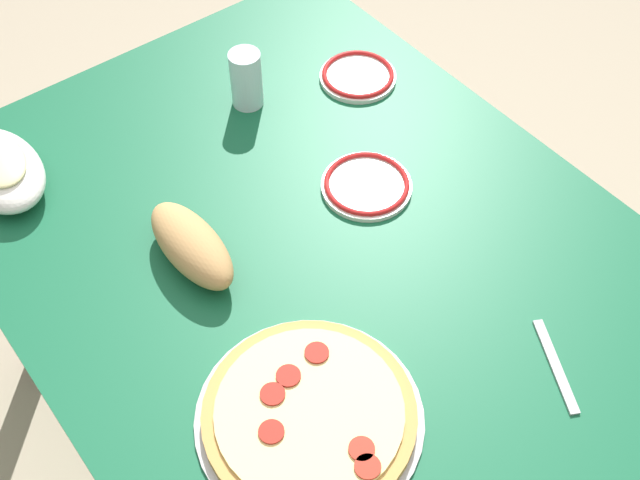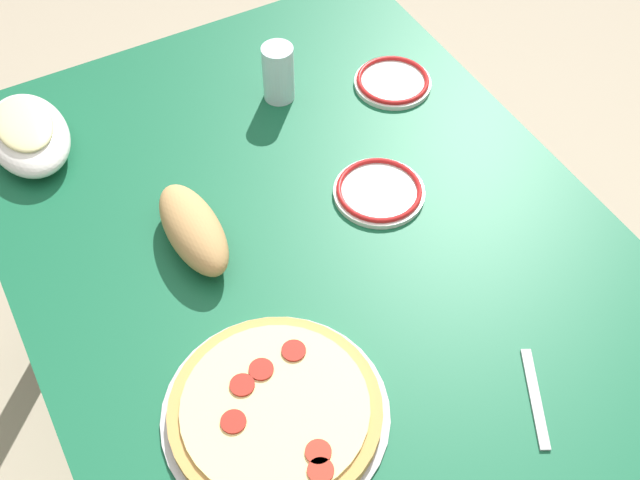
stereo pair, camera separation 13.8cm
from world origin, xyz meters
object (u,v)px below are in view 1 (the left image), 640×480
at_px(side_plate_near, 367,185).
at_px(bread_loaf, 191,245).
at_px(water_glass, 246,79).
at_px(dining_table, 320,287).
at_px(pepperoni_pizza, 309,415).
at_px(side_plate_far, 358,76).

height_order(side_plate_near, bread_loaf, bread_loaf).
bearing_deg(water_glass, dining_table, -17.08).
bearing_deg(pepperoni_pizza, side_plate_far, 135.06).
xyz_separation_m(dining_table, pepperoni_pizza, (0.24, -0.21, 0.12)).
bearing_deg(side_plate_near, side_plate_far, 143.32).
distance_m(pepperoni_pizza, side_plate_far, 0.79).
bearing_deg(dining_table, side_plate_near, 111.73).
bearing_deg(side_plate_near, bread_loaf, -99.04).
distance_m(water_glass, side_plate_far, 0.24).
height_order(water_glass, bread_loaf, water_glass).
distance_m(dining_table, water_glass, 0.45).
bearing_deg(dining_table, bread_loaf, -122.66).
bearing_deg(water_glass, side_plate_far, 69.84).
relative_size(pepperoni_pizza, side_plate_far, 2.15).
distance_m(dining_table, bread_loaf, 0.27).
bearing_deg(dining_table, water_glass, 162.92).
height_order(side_plate_far, bread_loaf, bread_loaf).
height_order(dining_table, side_plate_far, side_plate_far).
bearing_deg(water_glass, pepperoni_pizza, -27.42).
xyz_separation_m(pepperoni_pizza, side_plate_near, (-0.31, 0.37, -0.01)).
xyz_separation_m(water_glass, side_plate_far, (0.08, 0.22, -0.05)).
xyz_separation_m(side_plate_near, side_plate_far, (-0.25, 0.19, 0.00)).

